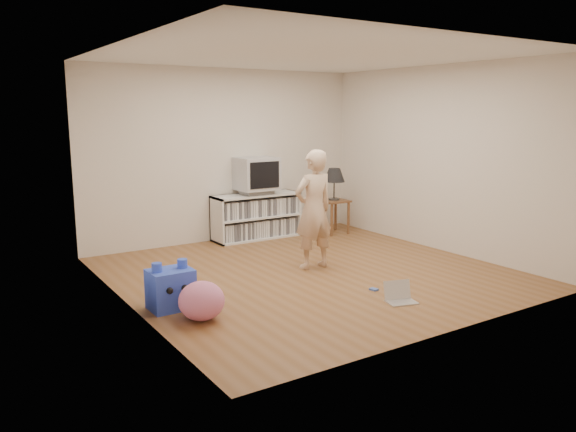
% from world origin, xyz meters
% --- Properties ---
extents(ground, '(4.50, 4.50, 0.00)m').
position_xyz_m(ground, '(0.00, 0.00, 0.00)').
color(ground, brown).
rests_on(ground, ground).
extents(walls, '(4.52, 4.52, 2.60)m').
position_xyz_m(walls, '(0.00, 0.00, 1.30)').
color(walls, silver).
rests_on(walls, ground).
extents(ceiling, '(4.50, 4.50, 0.01)m').
position_xyz_m(ceiling, '(0.00, 0.00, 2.60)').
color(ceiling, white).
rests_on(ceiling, walls).
extents(media_unit, '(1.40, 0.45, 0.70)m').
position_xyz_m(media_unit, '(0.40, 2.04, 0.35)').
color(media_unit, white).
rests_on(media_unit, ground).
extents(dvd_deck, '(0.45, 0.35, 0.07)m').
position_xyz_m(dvd_deck, '(0.40, 2.02, 0.73)').
color(dvd_deck, gray).
rests_on(dvd_deck, media_unit).
extents(crt_tv, '(0.60, 0.53, 0.50)m').
position_xyz_m(crt_tv, '(0.40, 2.02, 1.02)').
color(crt_tv, '#B4B4BA').
rests_on(crt_tv, dvd_deck).
extents(side_table, '(0.42, 0.42, 0.55)m').
position_xyz_m(side_table, '(1.64, 1.65, 0.42)').
color(side_table, brown).
rests_on(side_table, ground).
extents(table_lamp, '(0.34, 0.34, 0.52)m').
position_xyz_m(table_lamp, '(1.64, 1.65, 0.94)').
color(table_lamp, '#333333').
rests_on(table_lamp, side_table).
extents(person, '(0.55, 0.36, 1.50)m').
position_xyz_m(person, '(0.16, 0.15, 0.75)').
color(person, beige).
rests_on(person, ground).
extents(laptop, '(0.36, 0.32, 0.21)m').
position_xyz_m(laptop, '(0.17, -1.39, 0.06)').
color(laptop, silver).
rests_on(laptop, ground).
extents(playing_cards, '(0.08, 0.10, 0.02)m').
position_xyz_m(playing_cards, '(0.19, -0.97, 0.01)').
color(playing_cards, '#4765BF').
rests_on(playing_cards, ground).
extents(plush_blue, '(0.43, 0.38, 0.49)m').
position_xyz_m(plush_blue, '(-1.92, -0.29, 0.21)').
color(plush_blue, blue).
rests_on(plush_blue, ground).
extents(plush_pink, '(0.45, 0.45, 0.38)m').
position_xyz_m(plush_pink, '(-1.79, -0.75, 0.19)').
color(plush_pink, pink).
rests_on(plush_pink, ground).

